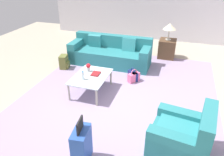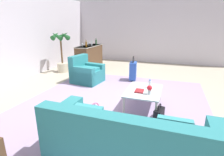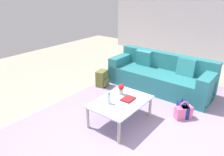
# 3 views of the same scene
# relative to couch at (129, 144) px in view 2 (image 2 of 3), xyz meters

# --- Properties ---
(ground_plane) EXTENTS (12.00, 12.00, 0.00)m
(ground_plane) POSITION_rel_couch_xyz_m (2.19, 0.60, -0.30)
(ground_plane) COLOR #A89E89
(wall_back) EXTENTS (10.24, 0.12, 3.10)m
(wall_back) POSITION_rel_couch_xyz_m (2.19, 4.66, 1.25)
(wall_back) COLOR silver
(wall_back) RESTS_ON ground
(wall_right) EXTENTS (0.12, 8.00, 3.10)m
(wall_right) POSITION_rel_couch_xyz_m (7.25, 0.60, 1.25)
(wall_right) COLOR silver
(wall_right) RESTS_ON ground
(area_rug) EXTENTS (5.20, 4.40, 0.01)m
(area_rug) POSITION_rel_couch_xyz_m (1.59, 0.80, -0.30)
(area_rug) COLOR #9984A3
(area_rug) RESTS_ON ground
(couch) EXTENTS (0.88, 2.43, 0.84)m
(couch) POSITION_rel_couch_xyz_m (0.00, 0.00, 0.00)
(couch) COLOR teal
(couch) RESTS_ON ground
(armchair) EXTENTS (0.96, 1.00, 0.90)m
(armchair) POSITION_rel_couch_xyz_m (3.10, 2.27, 0.00)
(armchair) COLOR teal
(armchair) RESTS_ON ground
(coffee_table) EXTENTS (1.09, 0.77, 0.44)m
(coffee_table) POSITION_rel_couch_xyz_m (1.79, 0.10, 0.09)
(coffee_table) COLOR silver
(coffee_table) RESTS_ON ground
(water_bottle) EXTENTS (0.06, 0.06, 0.20)m
(water_bottle) POSITION_rel_couch_xyz_m (1.99, -0.00, 0.23)
(water_bottle) COLOR silver
(water_bottle) RESTS_ON coffee_table
(coffee_table_book) EXTENTS (0.25, 0.19, 0.03)m
(coffee_table_book) POSITION_rel_couch_xyz_m (1.67, 0.18, 0.15)
(coffee_table_book) COLOR maroon
(coffee_table_book) RESTS_ON coffee_table
(flower_vase) EXTENTS (0.11, 0.11, 0.21)m
(flower_vase) POSITION_rel_couch_xyz_m (1.57, -0.05, 0.26)
(flower_vase) COLOR #B2B7BC
(flower_vase) RESTS_ON coffee_table
(bar_console) EXTENTS (1.77, 0.62, 0.97)m
(bar_console) POSITION_rel_couch_xyz_m (5.29, 3.20, 0.20)
(bar_console) COLOR #513823
(bar_console) RESTS_ON ground
(wine_glass_leftmost) EXTENTS (0.08, 0.08, 0.15)m
(wine_glass_leftmost) POSITION_rel_couch_xyz_m (4.68, 3.22, 0.78)
(wine_glass_leftmost) COLOR silver
(wine_glass_leftmost) RESTS_ON bar_console
(wine_glass_left_of_centre) EXTENTS (0.08, 0.08, 0.15)m
(wine_glass_left_of_centre) POSITION_rel_couch_xyz_m (5.29, 3.22, 0.78)
(wine_glass_left_of_centre) COLOR silver
(wine_glass_left_of_centre) RESTS_ON bar_console
(wine_glass_right_of_centre) EXTENTS (0.08, 0.08, 0.15)m
(wine_glass_right_of_centre) POSITION_rel_couch_xyz_m (5.89, 3.15, 0.78)
(wine_glass_right_of_centre) COLOR silver
(wine_glass_right_of_centre) RESTS_ON bar_console
(wine_bottle_amber) EXTENTS (0.07, 0.07, 0.30)m
(wine_bottle_amber) POSITION_rel_couch_xyz_m (4.77, 3.08, 0.79)
(wine_bottle_amber) COLOR brown
(wine_bottle_amber) RESTS_ON bar_console
(wine_bottle_clear) EXTENTS (0.07, 0.07, 0.30)m
(wine_bottle_clear) POSITION_rel_couch_xyz_m (5.30, 3.08, 0.79)
(wine_bottle_clear) COLOR silver
(wine_bottle_clear) RESTS_ON bar_console
(wine_bottle_green) EXTENTS (0.07, 0.07, 0.30)m
(wine_bottle_green) POSITION_rel_couch_xyz_m (5.80, 3.08, 0.79)
(wine_bottle_green) COLOR #194C23
(wine_bottle_green) RESTS_ON bar_console
(suitcase_blue) EXTENTS (0.42, 0.27, 0.85)m
(suitcase_blue) POSITION_rel_couch_xyz_m (3.79, 0.80, 0.06)
(suitcase_blue) COLOR #2851AD
(suitcase_blue) RESTS_ON ground
(handbag_pink) EXTENTS (0.34, 0.30, 0.36)m
(handbag_pink) POSITION_rel_couch_xyz_m (0.95, 0.96, -0.17)
(handbag_pink) COLOR pink
(handbag_pink) RESTS_ON ground
(handbag_black) EXTENTS (0.34, 0.21, 0.36)m
(handbag_black) POSITION_rel_couch_xyz_m (1.34, -0.30, -0.17)
(handbag_black) COLOR black
(handbag_black) RESTS_ON ground
(handbag_navy) EXTENTS (0.33, 0.32, 0.36)m
(handbag_navy) POSITION_rel_couch_xyz_m (0.87, 0.91, -0.17)
(handbag_navy) COLOR navy
(handbag_navy) RESTS_ON ground
(backpack_olive) EXTENTS (0.34, 0.30, 0.40)m
(backpack_olive) POSITION_rel_couch_xyz_m (0.79, -1.19, -0.11)
(backpack_olive) COLOR olive
(backpack_olive) RESTS_ON ground
(potted_palm) EXTENTS (0.64, 0.64, 1.67)m
(potted_palm) POSITION_rel_couch_xyz_m (3.99, 3.80, 0.54)
(potted_palm) COLOR #BCB299
(potted_palm) RESTS_ON ground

